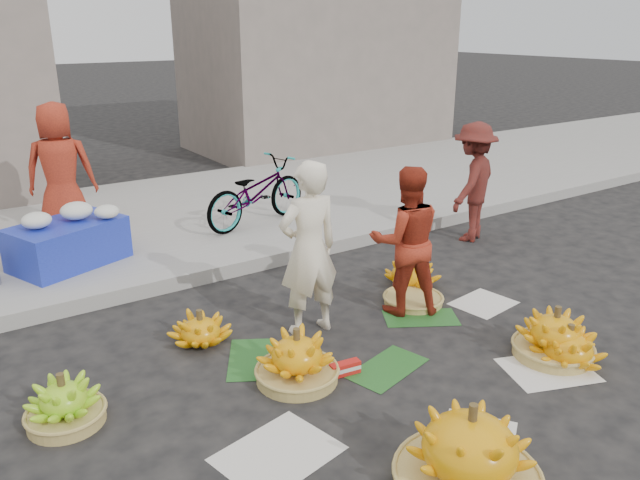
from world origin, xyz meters
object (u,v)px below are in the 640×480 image
bicycle (256,192)px  banana_bunch_4 (555,335)px  banana_bunch_0 (297,359)px  vendor_cream (309,249)px  flower_table (68,240)px

bicycle → banana_bunch_4: bearing=172.4°
banana_bunch_0 → banana_bunch_4: banana_bunch_4 is taller
vendor_cream → bicycle: size_ratio=0.96×
flower_table → bicycle: (2.26, 0.13, 0.15)m
banana_bunch_0 → vendor_cream: size_ratio=0.43×
flower_table → bicycle: size_ratio=0.80×
banana_bunch_0 → banana_bunch_4: bearing=-23.8°
vendor_cream → banana_bunch_0: bearing=53.8°
banana_bunch_0 → bicycle: bicycle is taller
banana_bunch_4 → flower_table: (-2.75, 3.88, 0.20)m
banana_bunch_4 → bicycle: (-0.48, 4.01, 0.35)m
vendor_cream → banana_bunch_4: bearing=136.5°
banana_bunch_4 → flower_table: size_ratio=0.49×
vendor_cream → flower_table: bearing=-57.4°
banana_bunch_4 → bicycle: size_ratio=0.40×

